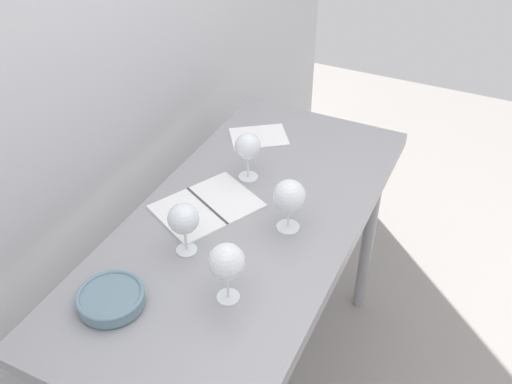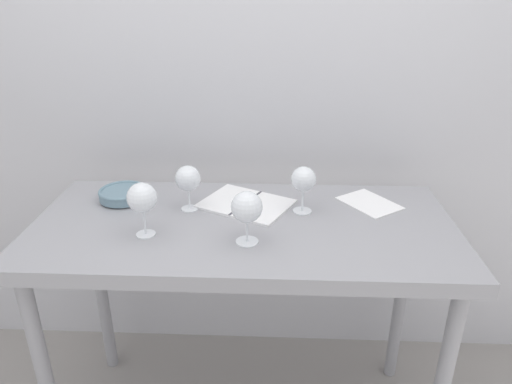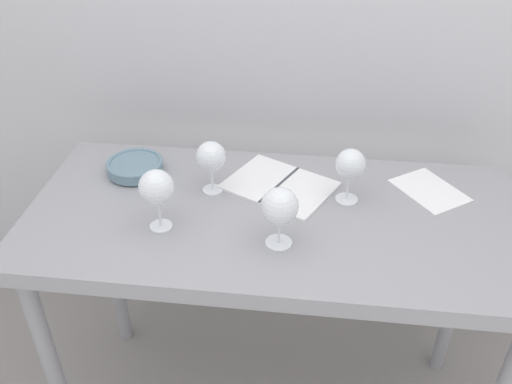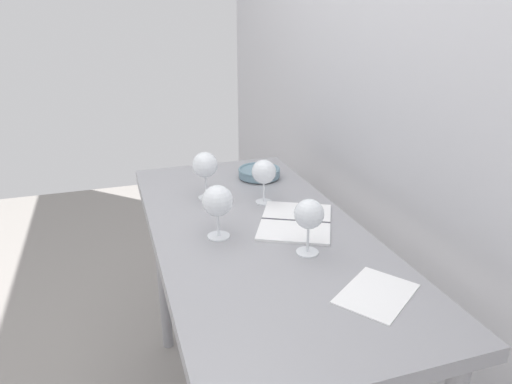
# 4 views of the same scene
# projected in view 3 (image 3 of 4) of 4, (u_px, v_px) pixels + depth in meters

# --- Properties ---
(back_wall) EXTENTS (3.80, 0.04, 2.60)m
(back_wall) POSITION_uv_depth(u_px,v_px,m) (292.00, 16.00, 1.71)
(back_wall) COLOR silver
(back_wall) RESTS_ON ground_plane
(steel_counter) EXTENTS (1.40, 0.65, 0.90)m
(steel_counter) POSITION_uv_depth(u_px,v_px,m) (275.00, 242.00, 1.59)
(steel_counter) COLOR #939398
(steel_counter) RESTS_ON ground_plane
(wine_glass_far_right) EXTENTS (0.08, 0.08, 0.16)m
(wine_glass_far_right) POSITION_uv_depth(u_px,v_px,m) (350.00, 165.00, 1.52)
(wine_glass_far_right) COLOR white
(wine_glass_far_right) RESTS_ON steel_counter
(wine_glass_far_left) EXTENTS (0.09, 0.09, 0.16)m
(wine_glass_far_left) POSITION_uv_depth(u_px,v_px,m) (211.00, 157.00, 1.56)
(wine_glass_far_left) COLOR white
(wine_glass_far_left) RESTS_ON steel_counter
(wine_glass_near_center) EXTENTS (0.10, 0.10, 0.17)m
(wine_glass_near_center) POSITION_uv_depth(u_px,v_px,m) (280.00, 207.00, 1.35)
(wine_glass_near_center) COLOR white
(wine_glass_near_center) RESTS_ON steel_counter
(wine_glass_near_left) EXTENTS (0.09, 0.09, 0.18)m
(wine_glass_near_left) POSITION_uv_depth(u_px,v_px,m) (156.00, 188.00, 1.41)
(wine_glass_near_left) COLOR white
(wine_glass_near_left) RESTS_ON steel_counter
(open_notebook) EXTENTS (0.37, 0.34, 0.01)m
(open_notebook) POSITION_uv_depth(u_px,v_px,m) (279.00, 185.00, 1.64)
(open_notebook) COLOR white
(open_notebook) RESTS_ON steel_counter
(tasting_sheet_upper) EXTENTS (0.24, 0.25, 0.00)m
(tasting_sheet_upper) POSITION_uv_depth(u_px,v_px,m) (429.00, 190.00, 1.62)
(tasting_sheet_upper) COLOR white
(tasting_sheet_upper) RESTS_ON steel_counter
(tasting_bowl) EXTENTS (0.17, 0.17, 0.04)m
(tasting_bowl) POSITION_uv_depth(u_px,v_px,m) (135.00, 166.00, 1.69)
(tasting_bowl) COLOR #4C4C4C
(tasting_bowl) RESTS_ON steel_counter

